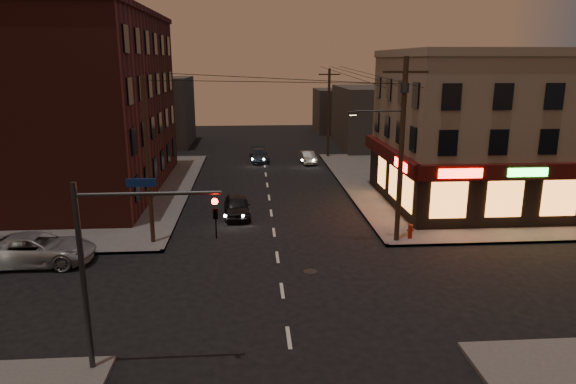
{
  "coord_description": "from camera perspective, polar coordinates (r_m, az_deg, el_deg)",
  "views": [
    {
      "loc": [
        -1.25,
        -20.95,
        9.93
      ],
      "look_at": [
        0.64,
        5.17,
        3.2
      ],
      "focal_mm": 32.0,
      "sensor_mm": 36.0,
      "label": 1
    }
  ],
  "objects": [
    {
      "name": "utility_pole_main",
      "position": [
        28.21,
        12.31,
        5.58
      ],
      "size": [
        4.2,
        0.44,
        10.0
      ],
      "color": "#382619",
      "rests_on": "sidewalk_ne"
    },
    {
      "name": "suv_cross",
      "position": [
        28.7,
        -26.18,
        -5.72
      ],
      "size": [
        5.64,
        2.61,
        1.57
      ],
      "primitive_type": "imported",
      "rotation": [
        0.0,
        0.0,
        1.57
      ],
      "color": "#979B9F",
      "rests_on": "ground"
    },
    {
      "name": "sidewalk_ne",
      "position": [
        45.43,
        21.05,
        0.91
      ],
      "size": [
        24.0,
        28.0,
        0.15
      ],
      "primitive_type": "cube",
      "color": "#514F4C",
      "rests_on": "ground"
    },
    {
      "name": "utility_pole_west",
      "position": [
        28.5,
        -15.31,
        3.22
      ],
      "size": [
        0.24,
        0.24,
        9.0
      ],
      "primitive_type": "cylinder",
      "color": "#382619",
      "rests_on": "sidewalk_nw"
    },
    {
      "name": "ground",
      "position": [
        23.22,
        -0.66,
        -10.91
      ],
      "size": [
        120.0,
        120.0,
        0.0
      ],
      "primitive_type": "plane",
      "color": "black",
      "rests_on": "ground"
    },
    {
      "name": "sedan_far",
      "position": [
        51.94,
        -3.21,
        4.08
      ],
      "size": [
        2.09,
        4.45,
        1.26
      ],
      "primitive_type": "imported",
      "rotation": [
        0.0,
        0.0,
        0.08
      ],
      "color": "#1B2636",
      "rests_on": "ground"
    },
    {
      "name": "bg_building_ne_b",
      "position": [
        74.47,
        6.21,
        9.0
      ],
      "size": [
        8.0,
        8.0,
        6.0
      ],
      "primitive_type": "cube",
      "color": "#3F3D3A",
      "rests_on": "ground"
    },
    {
      "name": "bg_building_nw",
      "position": [
        64.31,
        -14.82,
        8.66
      ],
      "size": [
        9.0,
        10.0,
        8.0
      ],
      "primitive_type": "cube",
      "color": "#3F3D3A",
      "rests_on": "ground"
    },
    {
      "name": "fire_hydrant",
      "position": [
        29.87,
        13.43,
        -4.17
      ],
      "size": [
        0.37,
        0.37,
        0.85
      ],
      "rotation": [
        0.0,
        0.0,
        -0.07
      ],
      "color": "maroon",
      "rests_on": "sidewalk_ne"
    },
    {
      "name": "utility_pole_far",
      "position": [
        53.82,
        4.54,
        8.74
      ],
      "size": [
        0.26,
        0.26,
        9.0
      ],
      "primitive_type": "cylinder",
      "color": "#382619",
      "rests_on": "sidewalk_ne"
    },
    {
      "name": "pizza_building",
      "position": [
        38.71,
        22.4,
        6.54
      ],
      "size": [
        15.85,
        12.85,
        10.5
      ],
      "color": "gray",
      "rests_on": "sidewalk_ne"
    },
    {
      "name": "traffic_signal",
      "position": [
        16.96,
        -18.72,
        -6.3
      ],
      "size": [
        4.49,
        0.32,
        6.47
      ],
      "color": "#333538",
      "rests_on": "ground"
    },
    {
      "name": "sedan_near",
      "position": [
        33.65,
        -5.7,
        -1.59
      ],
      "size": [
        1.92,
        4.19,
        1.39
      ],
      "primitive_type": "imported",
      "rotation": [
        0.0,
        0.0,
        0.07
      ],
      "color": "black",
      "rests_on": "ground"
    },
    {
      "name": "brick_apartment",
      "position": [
        42.22,
        -22.7,
        8.86
      ],
      "size": [
        12.0,
        20.0,
        13.0
      ],
      "primitive_type": "cube",
      "color": "#4D1D19",
      "rests_on": "sidewalk_nw"
    },
    {
      "name": "sedan_mid",
      "position": [
        51.07,
        2.22,
        3.86
      ],
      "size": [
        1.62,
        3.67,
        1.17
      ],
      "primitive_type": "imported",
      "rotation": [
        0.0,
        0.0,
        0.11
      ],
      "color": "gray",
      "rests_on": "ground"
    },
    {
      "name": "bg_building_ne_a",
      "position": [
        61.23,
        10.42,
        8.16
      ],
      "size": [
        10.0,
        12.0,
        7.0
      ],
      "primitive_type": "cube",
      "color": "#3F3D3A",
      "rests_on": "ground"
    },
    {
      "name": "sidewalk_nw",
      "position": [
        44.43,
        -26.16,
        0.1
      ],
      "size": [
        24.0,
        28.0,
        0.15
      ],
      "primitive_type": "cube",
      "color": "#514F4C",
      "rests_on": "ground"
    }
  ]
}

